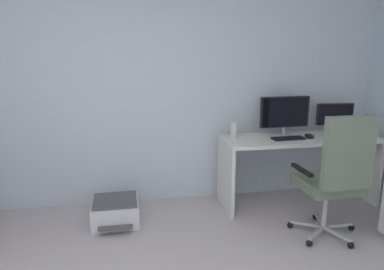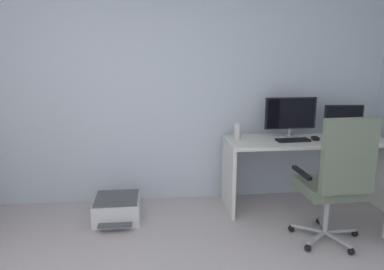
{
  "view_description": "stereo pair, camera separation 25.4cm",
  "coord_description": "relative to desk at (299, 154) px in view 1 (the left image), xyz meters",
  "views": [
    {
      "loc": [
        -0.12,
        -1.53,
        1.69
      ],
      "look_at": [
        0.49,
        1.78,
        0.9
      ],
      "focal_mm": 34.62,
      "sensor_mm": 36.0,
      "label": 1
    },
    {
      "loc": [
        0.13,
        -1.57,
        1.69
      ],
      "look_at": [
        0.49,
        1.78,
        0.9
      ],
      "focal_mm": 34.62,
      "sensor_mm": 36.0,
      "label": 2
    }
  ],
  "objects": [
    {
      "name": "desk",
      "position": [
        0.0,
        0.0,
        0.0
      ],
      "size": [
        1.68,
        0.59,
        0.76
      ],
      "color": "white",
      "rests_on": "ground"
    },
    {
      "name": "desktop_speaker",
      "position": [
        -0.72,
        0.08,
        0.27
      ],
      "size": [
        0.07,
        0.07,
        0.17
      ],
      "primitive_type": "cylinder",
      "color": "silver",
      "rests_on": "desk"
    },
    {
      "name": "monitor_main",
      "position": [
        -0.14,
        0.13,
        0.43
      ],
      "size": [
        0.56,
        0.18,
        0.43
      ],
      "color": "#B2B5B7",
      "rests_on": "desk"
    },
    {
      "name": "office_chair",
      "position": [
        -0.07,
        -0.84,
        0.06
      ],
      "size": [
        0.62,
        0.63,
        1.17
      ],
      "color": "#B7BABC",
      "rests_on": "ground"
    },
    {
      "name": "printer",
      "position": [
        -1.99,
        -0.13,
        -0.45
      ],
      "size": [
        0.46,
        0.52,
        0.24
      ],
      "color": "silver",
      "rests_on": "ground"
    },
    {
      "name": "monitor_secondary",
      "position": [
        0.47,
        0.13,
        0.38
      ],
      "size": [
        0.42,
        0.18,
        0.34
      ],
      "color": "#B2B5B7",
      "rests_on": "desk"
    },
    {
      "name": "keyboard",
      "position": [
        -0.17,
        -0.07,
        0.2
      ],
      "size": [
        0.35,
        0.15,
        0.02
      ],
      "primitive_type": "cube",
      "rotation": [
        0.0,
        0.0,
        0.05
      ],
      "color": "black",
      "rests_on": "desk"
    },
    {
      "name": "computer_mouse",
      "position": [
        0.08,
        -0.05,
        0.21
      ],
      "size": [
        0.07,
        0.11,
        0.03
      ],
      "primitive_type": "cube",
      "rotation": [
        0.0,
        0.0,
        -0.12
      ],
      "color": "black",
      "rests_on": "desk"
    },
    {
      "name": "wall_back",
      "position": [
        -1.74,
        0.42,
        0.81
      ],
      "size": [
        5.48,
        0.1,
        2.76
      ],
      "primitive_type": "cube",
      "color": "silver",
      "rests_on": "ground"
    }
  ]
}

